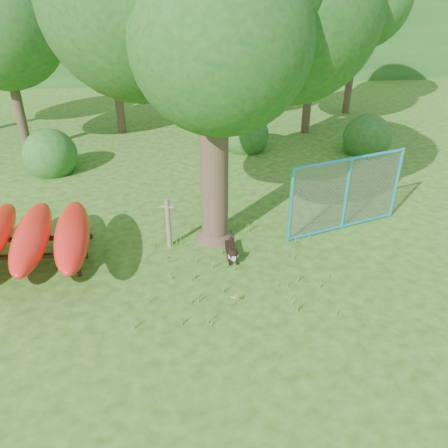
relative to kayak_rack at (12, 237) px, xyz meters
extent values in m
plane|color=#245310|center=(4.45, -1.45, -0.86)|extent=(80.00, 80.00, 0.00)
cylinder|color=#3E2F22|center=(4.56, 0.88, 1.75)|extent=(0.87, 0.87, 5.24)
cone|color=#3E2F22|center=(4.56, 0.88, -0.60)|extent=(1.31, 1.31, 0.52)
sphere|color=#164814|center=(6.15, 0.91, 4.37)|extent=(3.77, 3.77, 3.77)
sphere|color=#164814|center=(4.57, -0.48, 3.95)|extent=(3.35, 3.35, 3.35)
cylinder|color=#3E2F22|center=(5.14, 0.65, 2.49)|extent=(1.49, 0.25, 1.12)
cylinder|color=#3E2F22|center=(4.15, 1.28, 2.91)|extent=(0.88, 1.08, 1.07)
cylinder|color=#6A5F4F|center=(3.40, 0.62, -0.23)|extent=(0.14, 0.14, 1.27)
cylinder|color=#6A5F4F|center=(3.40, 0.62, 0.21)|extent=(0.35, 0.14, 0.07)
cylinder|color=black|center=(1.39, -0.44, -0.59)|extent=(0.09, 0.09, 0.54)
cylinder|color=black|center=(1.42, 0.32, -0.59)|extent=(0.09, 0.09, 0.54)
cube|color=black|center=(-0.02, -0.38, -0.30)|extent=(3.25, 0.22, 0.09)
cube|color=black|center=(0.02, 0.38, -0.30)|extent=(3.25, 0.22, 0.09)
ellipsoid|color=red|center=(0.43, -0.02, 0.00)|extent=(1.07, 3.31, 0.52)
ellipsoid|color=red|center=(1.30, -0.05, 0.00)|extent=(1.18, 3.32, 0.52)
cube|color=black|center=(4.86, 0.06, -0.76)|extent=(0.23, 0.61, 0.21)
cube|color=silver|center=(4.85, -0.20, -0.77)|extent=(0.19, 0.12, 0.19)
sphere|color=black|center=(4.85, -0.35, -0.60)|extent=(0.22, 0.22, 0.22)
cube|color=silver|center=(4.85, -0.46, -0.64)|extent=(0.09, 0.12, 0.08)
sphere|color=silver|center=(4.78, -0.37, -0.64)|extent=(0.10, 0.10, 0.10)
sphere|color=silver|center=(4.92, -0.37, -0.64)|extent=(0.10, 0.10, 0.10)
cone|color=black|center=(4.79, -0.32, -0.48)|extent=(0.10, 0.11, 0.11)
cone|color=black|center=(4.91, -0.32, -0.48)|extent=(0.09, 0.11, 0.11)
cylinder|color=black|center=(4.77, -0.32, -0.82)|extent=(0.06, 0.26, 0.06)
cylinder|color=black|center=(4.93, -0.33, -0.82)|extent=(0.06, 0.26, 0.06)
sphere|color=black|center=(4.90, 0.39, -0.67)|extent=(0.14, 0.14, 0.14)
torus|color=blue|center=(4.85, -0.28, -0.66)|extent=(0.22, 0.07, 0.22)
cylinder|color=#29A4C1|center=(6.37, 0.47, 0.13)|extent=(0.11, 0.11, 1.99)
cylinder|color=#29A4C1|center=(7.96, 0.96, 0.13)|extent=(0.11, 0.11, 1.99)
cylinder|color=#29A4C1|center=(9.54, 1.45, 0.13)|extent=(0.11, 0.11, 1.99)
cylinder|color=#29A4C1|center=(7.96, 0.96, 1.09)|extent=(3.20, 1.06, 0.08)
cylinder|color=#29A4C1|center=(7.96, 0.96, -0.81)|extent=(3.20, 1.06, 0.08)
plane|color=gray|center=(7.96, 0.96, 0.13)|extent=(3.17, 0.98, 3.32)
cylinder|color=#488A2D|center=(4.65, -1.86, -0.77)|extent=(0.02, 0.02, 0.19)
sphere|color=yellow|center=(4.65, -1.86, -0.67)|extent=(0.03, 0.03, 0.03)
sphere|color=yellow|center=(4.69, -1.84, -0.66)|extent=(0.03, 0.03, 0.03)
sphere|color=yellow|center=(4.62, -1.83, -0.68)|extent=(0.03, 0.03, 0.03)
sphere|color=yellow|center=(4.67, -1.88, -0.67)|extent=(0.03, 0.03, 0.03)
sphere|color=yellow|center=(4.63, -1.88, -0.66)|extent=(0.03, 0.03, 0.03)
cylinder|color=#3E2F22|center=(-2.05, 8.55, 1.24)|extent=(0.36, 0.36, 4.20)
sphere|color=#1E561B|center=(-2.05, 8.55, 3.64)|extent=(4.40, 4.40, 4.40)
cylinder|color=#3E2F22|center=(1.45, 10.55, 1.76)|extent=(0.36, 0.36, 5.25)
cylinder|color=#3E2F22|center=(5.95, 11.55, 1.06)|extent=(0.36, 0.36, 3.85)
sphere|color=#1E561B|center=(5.95, 11.55, 3.26)|extent=(4.00, 4.00, 4.00)
cylinder|color=#3E2F22|center=(9.45, 9.55, 1.52)|extent=(0.36, 0.36, 4.76)
sphere|color=#1E561B|center=(9.45, 9.55, 4.24)|extent=(4.80, 4.80, 4.80)
cylinder|color=#3E2F22|center=(12.45, 12.55, 1.59)|extent=(0.36, 0.36, 4.90)
sphere|color=#1E561B|center=(-0.55, 6.05, -0.86)|extent=(1.80, 1.80, 1.80)
sphere|color=#1E561B|center=(10.95, 6.55, -0.86)|extent=(1.80, 1.80, 1.80)
sphere|color=#1E561B|center=(6.45, 7.55, -0.86)|extent=(1.80, 1.80, 1.80)
cube|color=#1E561B|center=(4.45, 26.55, 2.14)|extent=(80.00, 12.00, 6.00)
camera|label=1|loc=(3.61, -8.74, 4.81)|focal=35.00mm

